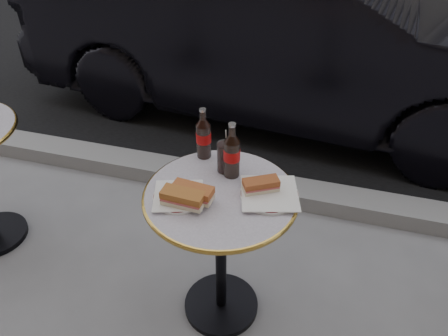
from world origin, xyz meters
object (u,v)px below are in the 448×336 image
(cola_bottle_left, at_px, (203,133))
(parked_car, at_px, (291,31))
(cola_bottle_right, at_px, (232,150))
(plate_left, at_px, (178,197))
(plate_right, at_px, (269,195))
(bistro_table, at_px, (221,256))
(cola_glass, at_px, (225,157))

(cola_bottle_left, xyz_separation_m, parked_car, (0.10, 1.84, -0.17))
(cola_bottle_left, distance_m, parked_car, 1.85)
(cola_bottle_right, distance_m, parked_car, 1.95)
(plate_left, distance_m, plate_right, 0.36)
(bistro_table, xyz_separation_m, cola_bottle_right, (0.01, 0.13, 0.49))
(cola_bottle_left, height_order, parked_car, parked_car)
(bistro_table, bearing_deg, parked_car, 91.08)
(bistro_table, xyz_separation_m, plate_left, (-0.15, -0.07, 0.37))
(cola_glass, distance_m, parked_car, 1.92)
(bistro_table, xyz_separation_m, cola_glass, (-0.02, 0.15, 0.43))
(plate_left, height_order, cola_glass, cola_glass)
(bistro_table, xyz_separation_m, parked_car, (-0.04, 2.07, 0.31))
(cola_bottle_right, xyz_separation_m, cola_glass, (-0.04, 0.02, -0.06))
(cola_bottle_right, height_order, cola_glass, cola_bottle_right)
(bistro_table, distance_m, cola_glass, 0.46)
(cola_bottle_left, xyz_separation_m, cola_glass, (0.12, -0.08, -0.05))
(plate_left, bearing_deg, cola_glass, 60.57)
(parked_car, bearing_deg, plate_right, -168.43)
(bistro_table, height_order, cola_bottle_right, cola_bottle_right)
(plate_right, xyz_separation_m, cola_bottle_right, (-0.18, 0.09, 0.12))
(cola_glass, bearing_deg, bistro_table, -80.58)
(plate_left, distance_m, cola_bottle_right, 0.28)
(cola_glass, relative_size, parked_car, 0.03)
(bistro_table, bearing_deg, cola_bottle_left, 121.99)
(cola_bottle_right, bearing_deg, plate_right, -27.36)
(plate_right, relative_size, cola_bottle_left, 0.98)
(cola_glass, bearing_deg, parked_car, 90.43)
(cola_glass, xyz_separation_m, parked_car, (-0.01, 1.92, -0.12))
(plate_right, bearing_deg, cola_bottle_right, 152.64)
(cola_bottle_left, distance_m, cola_bottle_right, 0.18)
(plate_left, height_order, parked_car, parked_car)
(plate_right, relative_size, cola_bottle_right, 0.93)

